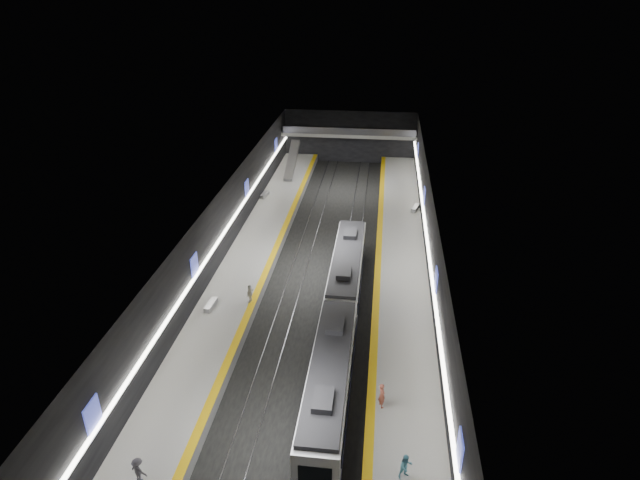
# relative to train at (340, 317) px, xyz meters

# --- Properties ---
(ground) EXTENTS (70.00, 70.00, 0.00)m
(ground) POSITION_rel_train_xyz_m (-2.50, 10.49, -2.20)
(ground) COLOR black
(ground) RESTS_ON ground
(ceiling) EXTENTS (20.00, 70.00, 0.04)m
(ceiling) POSITION_rel_train_xyz_m (-2.50, 10.49, 5.80)
(ceiling) COLOR beige
(ceiling) RESTS_ON wall_left
(wall_left) EXTENTS (0.04, 70.00, 8.00)m
(wall_left) POSITION_rel_train_xyz_m (-12.50, 10.49, 1.80)
(wall_left) COLOR black
(wall_left) RESTS_ON ground
(wall_right) EXTENTS (0.04, 70.00, 8.00)m
(wall_right) POSITION_rel_train_xyz_m (7.50, 10.49, 1.80)
(wall_right) COLOR black
(wall_right) RESTS_ON ground
(wall_back) EXTENTS (20.00, 0.04, 8.00)m
(wall_back) POSITION_rel_train_xyz_m (-2.50, 45.49, 1.80)
(wall_back) COLOR black
(wall_back) RESTS_ON ground
(platform_left) EXTENTS (5.00, 70.00, 1.00)m
(platform_left) POSITION_rel_train_xyz_m (-10.00, 10.49, -1.70)
(platform_left) COLOR slate
(platform_left) RESTS_ON ground
(tile_surface_left) EXTENTS (5.00, 70.00, 0.02)m
(tile_surface_left) POSITION_rel_train_xyz_m (-10.00, 10.49, -1.19)
(tile_surface_left) COLOR #9D9D98
(tile_surface_left) RESTS_ON platform_left
(tactile_strip_left) EXTENTS (0.60, 70.00, 0.02)m
(tactile_strip_left) POSITION_rel_train_xyz_m (-7.80, 10.49, -1.18)
(tactile_strip_left) COLOR #E9B30C
(tactile_strip_left) RESTS_ON platform_left
(platform_right) EXTENTS (5.00, 70.00, 1.00)m
(platform_right) POSITION_rel_train_xyz_m (5.00, 10.49, -1.70)
(platform_right) COLOR slate
(platform_right) RESTS_ON ground
(tile_surface_right) EXTENTS (5.00, 70.00, 0.02)m
(tile_surface_right) POSITION_rel_train_xyz_m (5.00, 10.49, -1.19)
(tile_surface_right) COLOR #9D9D98
(tile_surface_right) RESTS_ON platform_right
(tactile_strip_right) EXTENTS (0.60, 70.00, 0.02)m
(tactile_strip_right) POSITION_rel_train_xyz_m (2.80, 10.49, -1.18)
(tactile_strip_right) COLOR #E9B30C
(tactile_strip_right) RESTS_ON platform_right
(rails) EXTENTS (6.52, 70.00, 0.12)m
(rails) POSITION_rel_train_xyz_m (-2.50, 10.49, -2.14)
(rails) COLOR gray
(rails) RESTS_ON ground
(train) EXTENTS (2.69, 30.04, 3.60)m
(train) POSITION_rel_train_xyz_m (0.00, 0.00, 0.00)
(train) COLOR #0F0E35
(train) RESTS_ON ground
(ad_posters) EXTENTS (19.94, 53.50, 2.20)m
(ad_posters) POSITION_rel_train_xyz_m (-2.50, 11.49, 2.30)
(ad_posters) COLOR #4550D1
(ad_posters) RESTS_ON wall_left
(cove_light_left) EXTENTS (0.25, 68.60, 0.12)m
(cove_light_left) POSITION_rel_train_xyz_m (-12.30, 10.49, 1.60)
(cove_light_left) COLOR white
(cove_light_left) RESTS_ON wall_left
(cove_light_right) EXTENTS (0.25, 68.60, 0.12)m
(cove_light_right) POSITION_rel_train_xyz_m (7.30, 10.49, 1.60)
(cove_light_right) COLOR white
(cove_light_right) RESTS_ON wall_right
(mezzanine_bridge) EXTENTS (20.00, 3.00, 1.50)m
(mezzanine_bridge) POSITION_rel_train_xyz_m (-2.50, 43.42, 2.84)
(mezzanine_bridge) COLOR gray
(mezzanine_bridge) RESTS_ON wall_left
(escalator) EXTENTS (1.20, 7.50, 3.92)m
(escalator) POSITION_rel_train_xyz_m (-10.00, 36.49, 0.70)
(escalator) COLOR #99999E
(escalator) RESTS_ON platform_left
(bench_left_near) EXTENTS (0.69, 1.96, 0.47)m
(bench_left_near) POSITION_rel_train_xyz_m (-11.14, 1.85, -0.96)
(bench_left_near) COLOR #99999E
(bench_left_near) RESTS_ON platform_left
(bench_left_far) EXTENTS (0.87, 2.04, 0.48)m
(bench_left_far) POSITION_rel_train_xyz_m (-12.00, 27.13, -0.95)
(bench_left_far) COLOR #99999E
(bench_left_far) RESTS_ON platform_left
(bench_right_far) EXTENTS (1.17, 2.08, 0.49)m
(bench_right_far) POSITION_rel_train_xyz_m (6.89, 25.12, -0.95)
(bench_right_far) COLOR #99999E
(bench_right_far) RESTS_ON platform_right
(passenger_right_a) EXTENTS (0.67, 0.79, 1.84)m
(passenger_right_a) POSITION_rel_train_xyz_m (3.47, -8.03, -0.28)
(passenger_right_a) COLOR #A9513F
(passenger_right_a) RESTS_ON platform_right
(passenger_right_b) EXTENTS (0.99, 0.92, 1.62)m
(passenger_right_b) POSITION_rel_train_xyz_m (4.91, -13.39, -0.39)
(passenger_right_b) COLOR teal
(passenger_right_b) RESTS_ON platform_right
(passenger_left_a) EXTENTS (0.63, 1.07, 1.71)m
(passenger_left_a) POSITION_rel_train_xyz_m (-8.01, 3.11, -0.34)
(passenger_left_a) COLOR silver
(passenger_left_a) RESTS_ON platform_left
(passenger_left_b) EXTENTS (1.17, 0.89, 1.60)m
(passenger_left_b) POSITION_rel_train_xyz_m (-9.84, -15.43, -0.39)
(passenger_left_b) COLOR #3D3C43
(passenger_left_b) RESTS_ON platform_left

